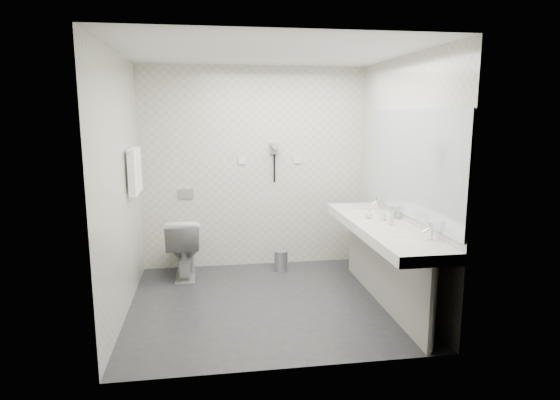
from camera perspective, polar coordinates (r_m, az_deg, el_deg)
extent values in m
plane|color=#252529|center=(5.03, -1.46, -12.20)|extent=(2.80, 2.80, 0.00)
plane|color=silver|center=(4.68, -1.61, 17.34)|extent=(2.80, 2.80, 0.00)
plane|color=beige|center=(5.98, -3.12, 3.82)|extent=(2.80, 0.00, 2.80)
plane|color=beige|center=(3.43, 1.23, -1.13)|extent=(2.80, 0.00, 2.80)
plane|color=beige|center=(4.73, -18.61, 1.54)|extent=(0.00, 2.60, 2.60)
plane|color=beige|center=(5.07, 14.39, 2.31)|extent=(0.00, 2.60, 2.60)
cube|color=silver|center=(4.86, 12.09, -3.32)|extent=(0.55, 2.20, 0.10)
cube|color=#989490|center=(4.99, 12.17, -8.05)|extent=(0.03, 2.15, 0.75)
cylinder|color=silver|center=(4.11, 17.84, -12.42)|extent=(0.06, 0.06, 0.75)
cylinder|color=silver|center=(5.94, 8.87, -4.94)|extent=(0.06, 0.06, 0.75)
cube|color=#B2BCC6|center=(4.85, 15.26, 4.31)|extent=(0.02, 2.20, 1.05)
ellipsoid|color=silver|center=(4.28, 15.19, -4.88)|extent=(0.40, 0.31, 0.05)
ellipsoid|color=silver|center=(5.45, 9.69, -1.37)|extent=(0.40, 0.31, 0.05)
cylinder|color=silver|center=(4.34, 17.61, -3.57)|extent=(0.04, 0.04, 0.15)
cylinder|color=silver|center=(5.50, 11.65, -0.38)|extent=(0.04, 0.04, 0.15)
imported|color=beige|center=(4.97, 12.25, -1.83)|extent=(0.07, 0.07, 0.10)
imported|color=beige|center=(5.05, 10.58, -1.60)|extent=(0.10, 0.10, 0.10)
imported|color=beige|center=(4.79, 13.15, -2.16)|extent=(0.07, 0.07, 0.13)
cylinder|color=silver|center=(5.08, 13.86, -1.56)|extent=(0.07, 0.07, 0.12)
cylinder|color=silver|center=(5.17, 13.37, -1.41)|extent=(0.06, 0.06, 0.10)
imported|color=silver|center=(5.80, -11.46, -5.57)|extent=(0.40, 0.71, 0.72)
cube|color=#B2B5BA|center=(5.98, -11.20, 0.74)|extent=(0.18, 0.02, 0.12)
cylinder|color=#B2B5BA|center=(5.95, 0.10, -7.34)|extent=(0.19, 0.19, 0.24)
cylinder|color=#B2B5BA|center=(5.92, 0.10, -6.17)|extent=(0.17, 0.17, 0.02)
cylinder|color=silver|center=(5.23, -17.25, 5.73)|extent=(0.02, 0.62, 0.02)
cube|color=white|center=(5.11, -17.23, 3.15)|extent=(0.07, 0.24, 0.48)
cube|color=white|center=(5.39, -16.81, 3.52)|extent=(0.07, 0.24, 0.48)
cube|color=gray|center=(5.95, -0.70, 6.23)|extent=(0.10, 0.04, 0.14)
cylinder|color=gray|center=(5.88, -0.61, 6.47)|extent=(0.08, 0.14, 0.08)
cylinder|color=black|center=(5.96, -0.68, 3.82)|extent=(0.02, 0.02, 0.35)
cube|color=silver|center=(5.94, -4.56, 4.74)|extent=(0.09, 0.02, 0.09)
cube|color=silver|center=(6.03, 2.11, 4.85)|extent=(0.09, 0.02, 0.09)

